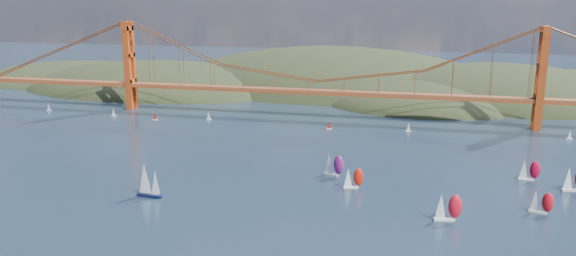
# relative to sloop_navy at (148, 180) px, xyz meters

# --- Properties ---
(ground) EXTENTS (1200.00, 1200.00, 0.00)m
(ground) POSITION_rel_sloop_navy_xyz_m (35.40, -35.95, -6.17)
(ground) COLOR black
(ground) RESTS_ON ground
(headlands) EXTENTS (725.00, 225.00, 96.00)m
(headlands) POSITION_rel_sloop_navy_xyz_m (80.35, 242.33, -18.62)
(headlands) COLOR black
(headlands) RESTS_ON ground
(bridge) EXTENTS (552.00, 12.00, 55.00)m
(bridge) POSITION_rel_sloop_navy_xyz_m (33.65, 144.05, 26.07)
(bridge) COLOR brown
(bridge) RESTS_ON ground
(sloop_navy) EXTENTS (9.13, 5.36, 13.97)m
(sloop_navy) POSITION_rel_sloop_navy_xyz_m (0.00, 0.00, 0.00)
(sloop_navy) COLOR black
(sloop_navy) RESTS_ON ground
(racer_0) EXTENTS (7.86, 4.93, 8.79)m
(racer_0) POSITION_rel_sloop_navy_xyz_m (70.63, 25.97, -2.01)
(racer_0) COLOR white
(racer_0) RESTS_ON ground
(racer_1) EXTENTS (8.92, 4.38, 10.04)m
(racer_1) POSITION_rel_sloop_navy_xyz_m (103.92, 1.86, -1.42)
(racer_1) COLOR white
(racer_1) RESTS_ON ground
(racer_2) EXTENTS (7.65, 4.26, 8.57)m
(racer_2) POSITION_rel_sloop_navy_xyz_m (134.38, 15.53, -2.11)
(racer_2) COLOR silver
(racer_2) RESTS_ON ground
(racer_3) EXTENTS (7.88, 3.26, 9.01)m
(racer_3) POSITION_rel_sloop_navy_xyz_m (136.53, 51.24, -1.91)
(racer_3) COLOR silver
(racer_3) RESTS_ON ground
(racer_4) EXTENTS (9.09, 4.87, 10.20)m
(racer_4) POSITION_rel_sloop_navy_xyz_m (150.53, 41.50, -1.35)
(racer_4) COLOR silver
(racer_4) RESTS_ON ground
(racer_rwb) EXTENTS (9.08, 6.24, 10.16)m
(racer_rwb) POSITION_rel_sloop_navy_xyz_m (61.19, 39.14, -1.36)
(racer_rwb) COLOR silver
(racer_rwb) RESTS_ON ground
(distant_boat_0) EXTENTS (3.00, 2.00, 4.70)m
(distant_boat_0) POSITION_rel_sloop_navy_xyz_m (-132.64, 126.46, -3.76)
(distant_boat_0) COLOR silver
(distant_boat_0) RESTS_ON ground
(distant_boat_1) EXTENTS (3.00, 2.00, 4.70)m
(distant_boat_1) POSITION_rel_sloop_navy_xyz_m (-84.73, 121.46, -3.76)
(distant_boat_1) COLOR silver
(distant_boat_1) RESTS_ON ground
(distant_boat_2) EXTENTS (3.00, 2.00, 4.70)m
(distant_boat_2) POSITION_rel_sloop_navy_xyz_m (-55.44, 116.80, -3.76)
(distant_boat_2) COLOR silver
(distant_boat_2) RESTS_ON ground
(distant_boat_3) EXTENTS (3.00, 2.00, 4.70)m
(distant_boat_3) POSITION_rel_sloop_navy_xyz_m (-25.45, 125.01, -3.76)
(distant_boat_3) COLOR silver
(distant_boat_3) RESTS_ON ground
(distant_boat_4) EXTENTS (3.00, 2.00, 4.70)m
(distant_boat_4) POSITION_rel_sloop_navy_xyz_m (167.93, 124.41, -3.76)
(distant_boat_4) COLOR silver
(distant_boat_4) RESTS_ON ground
(distant_boat_8) EXTENTS (3.00, 2.00, 4.70)m
(distant_boat_8) POSITION_rel_sloop_navy_xyz_m (88.54, 122.37, -3.76)
(distant_boat_8) COLOR silver
(distant_boat_8) RESTS_ON ground
(distant_boat_9) EXTENTS (3.00, 2.00, 4.70)m
(distant_boat_9) POSITION_rel_sloop_navy_xyz_m (46.67, 117.63, -3.76)
(distant_boat_9) COLOR silver
(distant_boat_9) RESTS_ON ground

